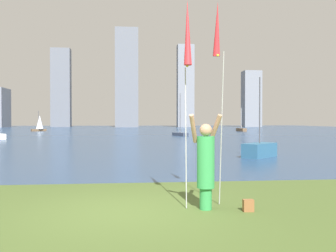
{
  "coord_description": "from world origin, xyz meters",
  "views": [
    {
      "loc": [
        0.2,
        -7.15,
        1.82
      ],
      "look_at": [
        1.52,
        6.11,
        1.62
      ],
      "focal_mm": 38.02,
      "sensor_mm": 36.0,
      "label": 1
    }
  ],
  "objects_px": {
    "sailboat_6": "(180,134)",
    "sailboat_7": "(260,150)",
    "kite_flag_right": "(217,35)",
    "bag": "(248,205)",
    "kite_flag_left": "(187,38)",
    "sailboat_5": "(241,129)",
    "sailboat_8": "(40,123)",
    "person": "(206,162)"
  },
  "relations": [
    {
      "from": "sailboat_6",
      "to": "sailboat_7",
      "type": "distance_m",
      "value": 24.83
    },
    {
      "from": "kite_flag_right",
      "to": "bag",
      "type": "xyz_separation_m",
      "value": [
        0.43,
        -0.85,
        -3.6
      ]
    },
    {
      "from": "kite_flag_left",
      "to": "sailboat_5",
      "type": "bearing_deg",
      "value": 71.51
    },
    {
      "from": "sailboat_6",
      "to": "sailboat_8",
      "type": "distance_m",
      "value": 29.51
    },
    {
      "from": "kite_flag_right",
      "to": "sailboat_7",
      "type": "relative_size",
      "value": 1.12
    },
    {
      "from": "sailboat_6",
      "to": "sailboat_8",
      "type": "bearing_deg",
      "value": 136.47
    },
    {
      "from": "person",
      "to": "bag",
      "type": "xyz_separation_m",
      "value": [
        0.81,
        -0.27,
        -0.84
      ]
    },
    {
      "from": "kite_flag_left",
      "to": "sailboat_8",
      "type": "relative_size",
      "value": 1.24
    },
    {
      "from": "sailboat_6",
      "to": "kite_flag_left",
      "type": "bearing_deg",
      "value": -97.42
    },
    {
      "from": "kite_flag_left",
      "to": "sailboat_8",
      "type": "height_order",
      "value": "kite_flag_left"
    },
    {
      "from": "person",
      "to": "sailboat_7",
      "type": "bearing_deg",
      "value": 53.83
    },
    {
      "from": "sailboat_5",
      "to": "bag",
      "type": "bearing_deg",
      "value": -107.2
    },
    {
      "from": "kite_flag_left",
      "to": "bag",
      "type": "relative_size",
      "value": 17.68
    },
    {
      "from": "sailboat_5",
      "to": "sailboat_7",
      "type": "relative_size",
      "value": 0.99
    },
    {
      "from": "sailboat_7",
      "to": "sailboat_8",
      "type": "height_order",
      "value": "sailboat_7"
    },
    {
      "from": "person",
      "to": "sailboat_8",
      "type": "distance_m",
      "value": 57.7
    },
    {
      "from": "sailboat_8",
      "to": "sailboat_7",
      "type": "bearing_deg",
      "value": -63.99
    },
    {
      "from": "person",
      "to": "kite_flag_left",
      "type": "xyz_separation_m",
      "value": [
        -0.38,
        -0.01,
        2.54
      ]
    },
    {
      "from": "bag",
      "to": "sailboat_8",
      "type": "distance_m",
      "value": 58.21
    },
    {
      "from": "sailboat_7",
      "to": "kite_flag_left",
      "type": "bearing_deg",
      "value": -117.48
    },
    {
      "from": "kite_flag_right",
      "to": "sailboat_8",
      "type": "xyz_separation_m",
      "value": [
        -17.61,
        54.48,
        -2.36
      ]
    },
    {
      "from": "sailboat_7",
      "to": "sailboat_8",
      "type": "xyz_separation_m",
      "value": [
        -22.02,
        45.13,
        0.99
      ]
    },
    {
      "from": "kite_flag_left",
      "to": "kite_flag_right",
      "type": "relative_size",
      "value": 0.96
    },
    {
      "from": "kite_flag_left",
      "to": "sailboat_8",
      "type": "distance_m",
      "value": 57.64
    },
    {
      "from": "sailboat_6",
      "to": "kite_flag_right",
      "type": "bearing_deg",
      "value": -96.3
    },
    {
      "from": "kite_flag_left",
      "to": "sailboat_7",
      "type": "distance_m",
      "value": 11.64
    },
    {
      "from": "person",
      "to": "sailboat_7",
      "type": "height_order",
      "value": "sailboat_7"
    },
    {
      "from": "person",
      "to": "bag",
      "type": "height_order",
      "value": "person"
    },
    {
      "from": "kite_flag_right",
      "to": "sailboat_7",
      "type": "xyz_separation_m",
      "value": [
        4.41,
        9.34,
        -3.35
      ]
    },
    {
      "from": "bag",
      "to": "sailboat_8",
      "type": "bearing_deg",
      "value": 108.06
    },
    {
      "from": "kite_flag_right",
      "to": "sailboat_8",
      "type": "bearing_deg",
      "value": 107.92
    },
    {
      "from": "sailboat_5",
      "to": "sailboat_7",
      "type": "bearing_deg",
      "value": -106.16
    },
    {
      "from": "kite_flag_left",
      "to": "sailboat_5",
      "type": "height_order",
      "value": "kite_flag_left"
    },
    {
      "from": "sailboat_8",
      "to": "kite_flag_right",
      "type": "bearing_deg",
      "value": -72.08
    },
    {
      "from": "person",
      "to": "kite_flag_right",
      "type": "height_order",
      "value": "kite_flag_right"
    },
    {
      "from": "kite_flag_left",
      "to": "sailboat_7",
      "type": "height_order",
      "value": "kite_flag_left"
    },
    {
      "from": "sailboat_6",
      "to": "sailboat_8",
      "type": "xyz_separation_m",
      "value": [
        -21.38,
        20.31,
        1.09
      ]
    },
    {
      "from": "person",
      "to": "sailboat_7",
      "type": "relative_size",
      "value": 0.49
    },
    {
      "from": "bag",
      "to": "sailboat_5",
      "type": "bearing_deg",
      "value": 72.8
    },
    {
      "from": "sailboat_7",
      "to": "bag",
      "type": "bearing_deg",
      "value": -111.31
    },
    {
      "from": "sailboat_5",
      "to": "sailboat_6",
      "type": "distance_m",
      "value": 20.92
    },
    {
      "from": "kite_flag_left",
      "to": "sailboat_8",
      "type": "xyz_separation_m",
      "value": [
        -16.85,
        55.08,
        -2.14
      ]
    }
  ]
}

